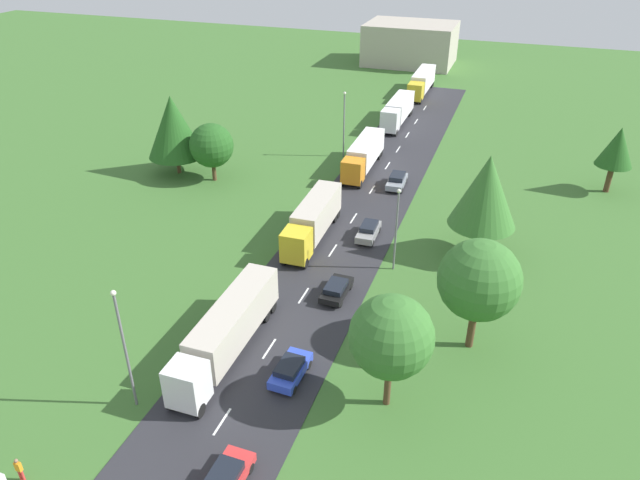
{
  "coord_description": "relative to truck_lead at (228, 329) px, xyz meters",
  "views": [
    {
      "loc": [
        14.99,
        -13.35,
        29.27
      ],
      "look_at": [
        -0.17,
        29.88,
        2.96
      ],
      "focal_mm": 33.05,
      "sensor_mm": 36.0,
      "label": 1
    }
  ],
  "objects": [
    {
      "name": "road",
      "position": [
        2.65,
        7.99,
        -2.18
      ],
      "size": [
        10.0,
        140.0,
        0.06
      ],
      "primitive_type": "cube",
      "color": "#2B2B30",
      "rests_on": "ground"
    },
    {
      "name": "lane_marking_centre",
      "position": [
        2.65,
        5.24,
        -2.14
      ],
      "size": [
        0.16,
        122.31,
        0.01
      ],
      "color": "white",
      "rests_on": "road"
    },
    {
      "name": "truck_lead",
      "position": [
        0.0,
        0.0,
        0.0
      ],
      "size": [
        2.53,
        13.44,
        3.74
      ],
      "color": "white",
      "rests_on": "road"
    },
    {
      "name": "truck_second",
      "position": [
        0.03,
        18.29,
        -0.01
      ],
      "size": [
        2.78,
        11.92,
        3.78
      ],
      "color": "yellow",
      "rests_on": "road"
    },
    {
      "name": "truck_third",
      "position": [
        0.02,
        36.86,
        -0.1
      ],
      "size": [
        2.67,
        12.05,
        3.58
      ],
      "color": "orange",
      "rests_on": "road"
    },
    {
      "name": "truck_fourth",
      "position": [
        0.07,
        55.63,
        -0.07
      ],
      "size": [
        2.52,
        12.17,
        3.57
      ],
      "color": "white",
      "rests_on": "road"
    },
    {
      "name": "truck_fifth",
      "position": [
        0.43,
        72.94,
        -0.04
      ],
      "size": [
        2.54,
        13.41,
        3.71
      ],
      "color": "yellow",
      "rests_on": "road"
    },
    {
      "name": "car_lead",
      "position": [
        5.19,
        -10.74,
        -1.38
      ],
      "size": [
        1.93,
        4.33,
        1.47
      ],
      "color": "red",
      "rests_on": "road"
    },
    {
      "name": "car_second",
      "position": [
        5.33,
        -1.06,
        -1.39
      ],
      "size": [
        1.95,
        4.08,
        1.44
      ],
      "color": "blue",
      "rests_on": "road"
    },
    {
      "name": "car_third",
      "position": [
        5.3,
        9.51,
        -1.44
      ],
      "size": [
        1.92,
        4.09,
        1.32
      ],
      "color": "black",
      "rests_on": "road"
    },
    {
      "name": "car_fourth",
      "position": [
        5.22,
        20.18,
        -1.37
      ],
      "size": [
        1.82,
        4.22,
        1.48
      ],
      "color": "gray",
      "rests_on": "road"
    },
    {
      "name": "car_fifth",
      "position": [
        5.16,
        33.11,
        -1.35
      ],
      "size": [
        2.04,
        4.42,
        1.53
      ],
      "color": "#8C939E",
      "rests_on": "road"
    },
    {
      "name": "person_second",
      "position": [
        -6.26,
        -14.1,
        -1.27
      ],
      "size": [
        0.38,
        0.23,
        1.78
      ],
      "color": "red",
      "rests_on": "ground"
    },
    {
      "name": "lamppost_lead",
      "position": [
        -3.52,
        -6.77,
        2.91
      ],
      "size": [
        0.36,
        0.36,
        9.27
      ],
      "color": "slate",
      "rests_on": "ground"
    },
    {
      "name": "lamppost_second",
      "position": [
        8.9,
        15.44,
        2.3
      ],
      "size": [
        0.36,
        0.36,
        8.07
      ],
      "color": "slate",
      "rests_on": "ground"
    },
    {
      "name": "lamppost_third",
      "position": [
        -3.73,
        40.44,
        2.58
      ],
      "size": [
        0.36,
        0.36,
        8.62
      ],
      "color": "slate",
      "rests_on": "ground"
    },
    {
      "name": "tree_oak",
      "position": [
        -16.16,
        27.86,
        2.21
      ],
      "size": [
        5.22,
        5.22,
        7.04
      ],
      "color": "#513823",
      "rests_on": "ground"
    },
    {
      "name": "tree_birch",
      "position": [
        15.82,
        20.41,
        4.57
      ],
      "size": [
        6.17,
        6.17,
        10.18
      ],
      "color": "#513823",
      "rests_on": "ground"
    },
    {
      "name": "tree_maple",
      "position": [
        28.49,
        40.05,
        3.23
      ],
      "size": [
        4.04,
        4.04,
        7.73
      ],
      "color": "#513823",
      "rests_on": "ground"
    },
    {
      "name": "tree_elm",
      "position": [
        16.81,
        6.78,
        3.74
      ],
      "size": [
        6.0,
        6.0,
        8.97
      ],
      "color": "#513823",
      "rests_on": "ground"
    },
    {
      "name": "tree_ash",
      "position": [
        12.29,
        -1.11,
        3.46
      ],
      "size": [
        5.46,
        5.46,
        8.42
      ],
      "color": "#513823",
      "rests_on": "ground"
    },
    {
      "name": "tree_lime",
      "position": [
        -21.4,
        28.38,
        3.79
      ],
      "size": [
        6.75,
        6.75,
        9.72
      ],
      "color": "#513823",
      "rests_on": "ground"
    },
    {
      "name": "distant_building",
      "position": [
        -6.24,
        94.57,
        1.83
      ],
      "size": [
        17.82,
        13.33,
        8.09
      ],
      "primitive_type": "cube",
      "color": "#B2A899",
      "rests_on": "ground"
    }
  ]
}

